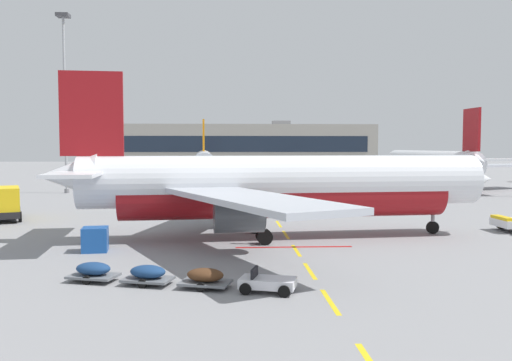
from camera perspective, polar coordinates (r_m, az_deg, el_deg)
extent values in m
plane|color=gray|center=(61.00, 22.83, -3.17)|extent=(400.00, 400.00, 0.00)
cube|color=yellow|center=(24.81, 7.80, -12.51)|extent=(0.24, 4.00, 0.01)
cube|color=yellow|center=(30.49, 5.68, -9.44)|extent=(0.24, 4.00, 0.01)
cube|color=yellow|center=(36.21, 4.26, -7.36)|extent=(0.24, 4.00, 0.01)
cube|color=yellow|center=(42.45, 3.16, -5.73)|extent=(0.24, 4.00, 0.01)
cube|color=yellow|center=(48.27, 2.41, -4.60)|extent=(0.24, 4.00, 0.01)
cube|color=yellow|center=(53.73, 1.85, -3.76)|extent=(0.24, 4.00, 0.01)
cube|color=yellow|center=(59.25, 1.39, -3.07)|extent=(0.24, 4.00, 0.01)
cube|color=yellow|center=(66.35, 0.92, -2.36)|extent=(0.24, 4.00, 0.01)
cube|color=yellow|center=(72.44, 0.59, -1.86)|extent=(0.24, 4.00, 0.01)
cube|color=yellow|center=(78.67, 0.30, -1.43)|extent=(0.24, 4.00, 0.01)
cube|color=yellow|center=(85.08, 0.05, -1.05)|extent=(0.24, 4.00, 0.01)
cube|color=yellow|center=(91.36, -0.16, -0.73)|extent=(0.24, 4.00, 0.01)
cube|color=yellow|center=(98.66, -0.37, -0.41)|extent=(0.24, 4.00, 0.01)
cube|color=#B21414|center=(37.41, 4.02, -7.00)|extent=(8.00, 0.40, 0.01)
cylinder|color=white|center=(40.79, 3.06, -0.03)|extent=(30.32, 6.59, 3.80)
cylinder|color=maroon|center=(40.87, 3.05, -1.50)|extent=(24.72, 5.76, 3.50)
cone|color=white|center=(46.18, 21.69, 0.14)|extent=(3.83, 4.03, 3.72)
cone|color=white|center=(40.69, -19.24, 0.43)|extent=(4.48, 3.61, 3.23)
cube|color=#192333|center=(45.63, 20.56, 0.96)|extent=(1.86, 2.99, 0.60)
cube|color=maroon|center=(40.41, -16.92, 6.74)|extent=(4.41, 0.77, 6.00)
cube|color=white|center=(43.65, -17.10, 1.05)|extent=(3.78, 6.67, 0.24)
cube|color=white|center=(37.34, -18.59, 0.62)|extent=(3.78, 6.67, 0.24)
cube|color=#B7BCC6|center=(48.67, -3.53, -0.01)|extent=(8.75, 17.66, 0.36)
cube|color=#B7BCC6|center=(31.81, -0.94, -1.91)|extent=(11.45, 17.45, 0.36)
cylinder|color=#4C4F54|center=(45.79, -3.39, -2.06)|extent=(3.38, 2.39, 2.10)
cylinder|color=black|center=(45.96, -1.40, -2.03)|extent=(0.29, 1.79, 1.79)
cylinder|color=#4C4F54|center=(34.91, -1.82, -3.81)|extent=(3.38, 2.39, 2.10)
cylinder|color=black|center=(35.13, 0.78, -3.77)|extent=(0.29, 1.79, 1.79)
cylinder|color=gray|center=(44.90, 18.13, -3.04)|extent=(0.28, 0.28, 2.67)
cylinder|color=black|center=(45.07, 18.09, -4.73)|extent=(1.01, 0.37, 0.99)
cylinder|color=gray|center=(43.22, -0.24, -3.08)|extent=(0.28, 0.28, 2.61)
cylinder|color=black|center=(43.74, -0.31, -4.73)|extent=(1.13, 0.45, 1.10)
cylinder|color=black|center=(43.05, -0.17, -4.86)|extent=(1.13, 0.45, 1.10)
cylinder|color=gray|center=(38.12, 0.86, -3.97)|extent=(0.28, 0.28, 2.61)
cylinder|color=black|center=(38.65, 0.78, -5.83)|extent=(1.13, 0.45, 1.10)
cylinder|color=black|center=(37.97, 0.95, -6.00)|extent=(1.13, 0.45, 1.10)
cube|color=yellow|center=(48.12, 24.51, -3.60)|extent=(0.78, 2.54, 0.24)
cylinder|color=black|center=(49.76, 24.43, -4.15)|extent=(0.91, 0.43, 0.90)
cylinder|color=silver|center=(87.74, -5.49, 1.81)|extent=(5.12, 29.49, 3.70)
cylinder|color=orange|center=(87.77, -5.48, 1.15)|extent=(4.56, 24.02, 3.41)
cone|color=silver|center=(73.07, -5.43, 1.46)|extent=(3.79, 3.58, 3.63)
cone|color=silver|center=(103.07, -5.53, 2.33)|extent=(3.34, 4.24, 3.15)
cube|color=#192333|center=(74.07, -5.44, 1.99)|extent=(2.85, 1.69, 0.58)
cube|color=orange|center=(101.37, -5.54, 4.75)|extent=(0.56, 4.30, 5.85)
cube|color=silver|center=(102.11, -3.78, 2.48)|extent=(6.38, 3.42, 0.23)
cube|color=silver|center=(102.08, -7.28, 2.46)|extent=(6.38, 3.42, 0.23)
cube|color=#B7BCC6|center=(92.04, -0.33, 1.62)|extent=(17.22, 9.20, 0.35)
cube|color=#B7BCC6|center=(91.96, -10.67, 1.56)|extent=(17.12, 10.56, 0.35)
cylinder|color=#4C4F54|center=(92.01, -2.15, 0.74)|extent=(2.20, 3.22, 2.05)
cylinder|color=black|center=(90.46, -2.09, 0.69)|extent=(1.74, 0.20, 1.74)
cylinder|color=#4C4F54|center=(91.96, -8.84, 0.70)|extent=(2.20, 3.22, 2.05)
cylinder|color=black|center=(90.40, -8.89, 0.65)|extent=(1.74, 0.20, 1.74)
cylinder|color=gray|center=(76.26, -5.43, -0.26)|extent=(0.27, 0.27, 2.60)
cylinder|color=black|center=(76.36, -5.43, -1.23)|extent=(0.32, 0.98, 0.97)
cylinder|color=gray|center=(89.83, -3.87, 0.34)|extent=(0.27, 0.27, 2.54)
cylinder|color=black|center=(89.93, -3.65, -0.47)|extent=(0.39, 1.09, 1.07)
cylinder|color=black|center=(89.90, -4.08, -0.47)|extent=(0.39, 1.09, 1.07)
cylinder|color=gray|center=(89.81, -7.10, 0.32)|extent=(0.27, 0.27, 2.54)
cylinder|color=black|center=(89.88, -6.88, -0.49)|extent=(0.39, 1.09, 1.07)
cylinder|color=black|center=(89.90, -7.31, -0.49)|extent=(0.39, 1.09, 1.07)
cylinder|color=white|center=(94.47, 17.74, 1.86)|extent=(5.31, 30.34, 3.81)
cylinder|color=maroon|center=(94.51, 17.72, 1.22)|extent=(4.72, 24.72, 3.51)
cone|color=white|center=(108.47, 14.55, 2.11)|extent=(3.90, 3.69, 3.74)
cone|color=white|center=(80.24, 22.26, 1.83)|extent=(3.44, 4.37, 3.24)
cube|color=#192333|center=(107.47, 14.75, 2.45)|extent=(2.93, 1.74, 0.60)
cube|color=maroon|center=(81.80, 21.75, 4.98)|extent=(0.58, 4.43, 6.02)
cube|color=white|center=(79.72, 19.87, 2.08)|extent=(6.57, 3.52, 0.24)
cube|color=white|center=(82.70, 23.88, 2.03)|extent=(6.57, 3.52, 0.24)
cube|color=#B7BCC6|center=(87.65, 13.66, 1.49)|extent=(17.72, 9.44, 0.36)
cube|color=#B7BCC6|center=(94.71, 23.43, 1.45)|extent=(17.61, 10.88, 0.36)
cylinder|color=#4C4F54|center=(88.62, 15.51, 0.55)|extent=(2.26, 3.31, 2.11)
cylinder|color=black|center=(90.11, 15.14, 0.60)|extent=(1.79, 0.21, 1.79)
cylinder|color=#4C4F54|center=(93.20, 21.84, 0.56)|extent=(2.26, 3.31, 2.11)
cylinder|color=black|center=(94.63, 21.39, 0.61)|extent=(1.79, 0.21, 1.79)
cylinder|color=gray|center=(105.61, 15.12, 0.72)|extent=(0.28, 0.28, 2.67)
cylinder|color=black|center=(105.68, 15.11, 0.00)|extent=(0.33, 1.01, 0.99)
cylinder|color=gray|center=(91.71, 16.71, 0.30)|extent=(0.28, 0.28, 2.62)
cylinder|color=black|center=(91.65, 16.50, -0.52)|extent=(0.41, 1.12, 1.10)
cylinder|color=black|center=(91.92, 16.90, -0.52)|extent=(0.41, 1.12, 1.10)
cylinder|color=gray|center=(93.83, 19.66, 0.31)|extent=(0.28, 0.28, 2.62)
cylinder|color=black|center=(93.76, 19.45, -0.49)|extent=(0.41, 1.12, 1.10)
cylinder|color=black|center=(94.06, 19.83, -0.49)|extent=(0.41, 1.12, 1.10)
cube|color=black|center=(56.17, -24.88, -3.02)|extent=(4.84, 7.39, 0.60)
cube|color=yellow|center=(58.39, -24.90, -1.94)|extent=(3.03, 3.07, 1.10)
cube|color=#192333|center=(59.52, -24.91, -1.74)|extent=(1.80, 0.77, 0.64)
cube|color=yellow|center=(55.06, -24.91, -1.73)|extent=(4.01, 5.31, 2.10)
cylinder|color=black|center=(58.44, -23.70, -3.00)|extent=(0.62, 1.00, 0.96)
cylinder|color=black|center=(53.99, -23.59, -3.52)|extent=(0.62, 1.00, 0.96)
cube|color=silver|center=(25.98, 1.25, -10.69)|extent=(2.89, 2.07, 0.44)
cube|color=black|center=(26.02, -0.17, -9.76)|extent=(0.43, 1.11, 0.56)
cylinder|color=black|center=(26.53, 3.53, -10.80)|extent=(0.59, 0.33, 0.56)
cylinder|color=black|center=(25.19, 2.98, -11.58)|extent=(0.59, 0.33, 0.56)
cylinder|color=black|center=(26.88, -0.37, -10.60)|extent=(0.59, 0.33, 0.56)
cylinder|color=black|center=(25.57, -1.11, -11.35)|extent=(0.59, 0.33, 0.56)
cube|color=slate|center=(26.82, -5.36, -10.65)|extent=(2.72, 2.11, 0.12)
ellipsoid|color=#4C2D19|center=(26.72, -5.36, -9.86)|extent=(2.09, 1.66, 0.64)
cylinder|color=black|center=(27.45, -4.90, -10.44)|extent=(0.46, 0.26, 0.44)
cylinder|color=black|center=(26.21, -5.83, -11.13)|extent=(0.46, 0.26, 0.44)
cube|color=slate|center=(27.89, -11.31, -10.15)|extent=(2.72, 2.11, 0.12)
ellipsoid|color=navy|center=(27.80, -11.32, -9.39)|extent=(2.09, 1.66, 0.64)
cylinder|color=black|center=(28.50, -10.74, -9.97)|extent=(0.46, 0.26, 0.44)
cylinder|color=black|center=(27.31, -11.90, -10.58)|extent=(0.46, 0.26, 0.44)
cube|color=slate|center=(29.23, -16.75, -9.59)|extent=(2.72, 2.11, 0.12)
ellipsoid|color=navy|center=(29.15, -16.76, -8.87)|extent=(2.09, 1.66, 0.64)
cylinder|color=black|center=(29.81, -16.09, -9.44)|extent=(0.46, 0.26, 0.44)
cylinder|color=black|center=(28.68, -17.42, -9.99)|extent=(0.46, 0.26, 0.44)
cube|color=#194C9E|center=(37.16, -16.58, -5.96)|extent=(1.77, 1.74, 1.60)
cube|color=silver|center=(37.16, -16.58, -5.96)|extent=(1.61, 0.23, 1.36)
cylinder|color=slate|center=(85.10, -19.29, -1.05)|extent=(0.70, 0.70, 0.60)
cylinder|color=#9EA0A5|center=(85.06, -19.46, 7.41)|extent=(0.36, 0.36, 25.71)
cube|color=#3F3F44|center=(86.97, -19.65, 16.06)|extent=(1.80, 1.80, 0.50)
cube|color=#9E998E|center=(184.79, -1.30, 3.62)|extent=(85.09, 27.62, 14.05)
cube|color=#192333|center=(170.92, -1.16, 3.86)|extent=(78.29, 0.12, 5.06)
cube|color=gray|center=(185.78, 2.66, 6.03)|extent=(6.00, 5.00, 1.60)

